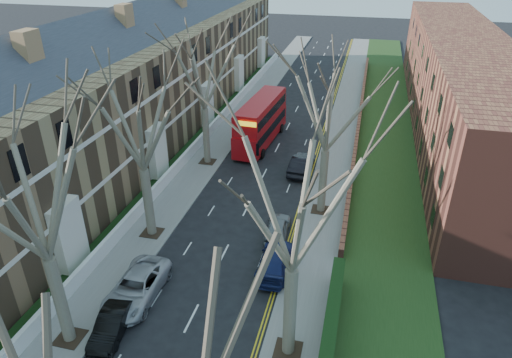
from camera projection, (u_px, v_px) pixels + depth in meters
The scene contains 17 objects.
pavement_left at pixel (237, 121), 52.53m from camera, with size 3.00×102.00×0.12m, color slate.
pavement_right at pixel (342, 131), 49.97m from camera, with size 3.00×102.00×0.12m, color slate.
terrace_left at pixel (138, 91), 44.73m from camera, with size 9.70×78.00×13.60m.
flats_right at pixel (457, 84), 48.62m from camera, with size 13.97×54.00×10.00m.
front_wall_left at pixel (199, 142), 45.77m from camera, with size 0.30×78.00×1.00m.
grass_verge_right at pixel (384, 134), 48.97m from camera, with size 6.00×102.00×0.06m.
tree_left_mid at pixel (28, 182), 19.76m from camera, with size 10.50×10.50×14.71m.
tree_left_far at pixel (136, 112), 28.46m from camera, with size 10.15×10.15×14.22m.
tree_left_dist at pixel (202, 61), 38.57m from camera, with size 10.50×10.50×14.71m.
tree_right_mid at pixel (296, 192), 19.04m from camera, with size 10.50×10.50×14.71m.
tree_right_far at pixel (330, 97), 31.16m from camera, with size 10.15×10.15×14.22m.
double_decker_bus at pixel (261, 123), 46.15m from camera, with size 3.30×10.88×4.50m.
car_left_mid at pixel (112, 324), 24.39m from camera, with size 1.37×3.94×1.30m, color black.
car_left_far at pixel (137, 287), 26.77m from camera, with size 2.52×5.47×1.52m, color #ABABB1.
car_right_near at pixel (275, 260), 29.05m from camera, with size 2.00×4.91×1.42m, color #161E4D.
car_right_mid at pixel (277, 227), 32.44m from camera, with size 1.55×3.84×1.31m, color gray.
car_right_far at pixel (302, 164), 41.10m from camera, with size 1.64×4.72×1.55m, color black.
Camera 1 is at (8.09, -8.44, 19.03)m, focal length 32.00 mm.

